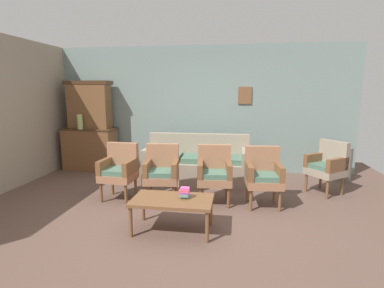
% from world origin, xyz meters
% --- Properties ---
extents(ground_plane, '(7.68, 7.68, 0.00)m').
position_xyz_m(ground_plane, '(0.00, 0.00, 0.00)').
color(ground_plane, brown).
extents(wall_back_with_decor, '(6.40, 0.09, 2.70)m').
position_xyz_m(wall_back_with_decor, '(0.00, 2.63, 1.35)').
color(wall_back_with_decor, gray).
rests_on(wall_back_with_decor, ground).
extents(side_cabinet, '(1.16, 0.55, 0.93)m').
position_xyz_m(side_cabinet, '(-2.48, 2.25, 0.47)').
color(side_cabinet, brown).
rests_on(side_cabinet, ground).
extents(cabinet_upper_hutch, '(0.99, 0.38, 1.03)m').
position_xyz_m(cabinet_upper_hutch, '(-2.48, 2.33, 1.45)').
color(cabinet_upper_hutch, brown).
rests_on(cabinet_upper_hutch, side_cabinet).
extents(vase_on_cabinet, '(0.12, 0.12, 0.32)m').
position_xyz_m(vase_on_cabinet, '(-2.59, 2.07, 1.09)').
color(vase_on_cabinet, '#ADBB70').
rests_on(vase_on_cabinet, side_cabinet).
extents(floral_couch, '(2.01, 0.83, 0.90)m').
position_xyz_m(floral_couch, '(0.01, 1.72, 0.33)').
color(floral_couch, gray).
rests_on(floral_couch, ground).
extents(armchair_row_middle, '(0.55, 0.52, 0.90)m').
position_xyz_m(armchair_row_middle, '(-1.12, 0.59, 0.50)').
color(armchair_row_middle, '#9E6B4C').
rests_on(armchair_row_middle, ground).
extents(armchair_by_doorway, '(0.57, 0.55, 0.90)m').
position_xyz_m(armchair_by_doorway, '(-0.41, 0.60, 0.50)').
color(armchair_by_doorway, '#9E6B4C').
rests_on(armchair_by_doorway, ground).
extents(armchair_near_cabinet, '(0.57, 0.54, 0.90)m').
position_xyz_m(armchair_near_cabinet, '(0.42, 0.65, 0.50)').
color(armchair_near_cabinet, '#9E6B4C').
rests_on(armchair_near_cabinet, ground).
extents(armchair_near_couch_end, '(0.56, 0.54, 0.90)m').
position_xyz_m(armchair_near_couch_end, '(1.17, 0.63, 0.50)').
color(armchair_near_couch_end, '#9E6B4C').
rests_on(armchair_near_couch_end, ground).
extents(wingback_chair_by_fireplace, '(0.71, 0.71, 0.90)m').
position_xyz_m(wingback_chair_by_fireplace, '(2.29, 1.38, 0.50)').
color(wingback_chair_by_fireplace, gray).
rests_on(wingback_chair_by_fireplace, ground).
extents(coffee_table, '(1.00, 0.56, 0.42)m').
position_xyz_m(coffee_table, '(-0.02, -0.40, 0.38)').
color(coffee_table, brown).
rests_on(coffee_table, ground).
extents(book_stack_on_table, '(0.14, 0.12, 0.13)m').
position_xyz_m(book_stack_on_table, '(0.13, -0.35, 0.49)').
color(book_stack_on_table, gray).
rests_on(book_stack_on_table, coffee_table).
extents(floor_vase_by_wall, '(0.24, 0.24, 0.67)m').
position_xyz_m(floor_vase_by_wall, '(2.85, 2.15, 0.33)').
color(floor_vase_by_wall, slate).
rests_on(floor_vase_by_wall, ground).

